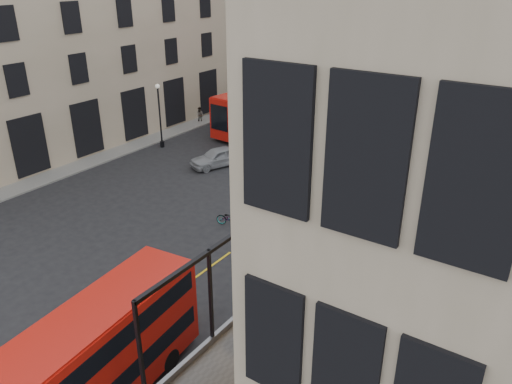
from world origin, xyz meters
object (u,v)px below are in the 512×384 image
Objects in this scene: car_b at (381,157)px; cafe_table_mid at (279,287)px; traffic_light_far at (249,98)px; street_lamp_b at (362,99)px; car_c at (286,118)px; bus_near at (79,369)px; pedestrian_a at (200,115)px; pedestrian_c at (399,124)px; car_a at (217,157)px; cyclist at (290,206)px; pedestrian_b at (332,126)px; cafe_chair_b at (315,337)px; traffic_light_near at (290,187)px; pedestrian_d at (479,143)px; street_lamp_a at (160,119)px; cafe_chair_d at (373,255)px; cafe_chair_c at (334,328)px; bicycle at (231,218)px; cafe_table_near at (250,338)px; bus_far at (256,107)px; cafe_table_far at (331,237)px; pedestrian_e at (221,115)px.

car_b is 25.14m from cafe_table_mid.
traffic_light_far is 10.82m from street_lamp_b.
car_c is at bearing 163.71° from car_b.
bus_near is at bearing -142.89° from cafe_table_mid.
pedestrian_c is (17.08, 7.70, 0.11)m from pedestrian_a.
traffic_light_far reaches higher than car_c.
traffic_light_far is at bearing 115.98° from bus_near.
car_a is 0.93× the size of car_b.
cyclist is at bearing -52.26° from pedestrian_a.
pedestrian_b is 33.59m from cafe_chair_b.
traffic_light_near is at bearing -53.23° from pedestrian_a.
car_a is 21.19m from pedestrian_d.
cafe_chair_b is (24.37, -19.05, 2.45)m from street_lamp_a.
cafe_chair_d reaches higher than car_b.
cafe_chair_b reaches higher than pedestrian_c.
pedestrian_a is (-8.54, 8.16, 0.04)m from car_a.
cafe_table_mid is at bearing 168.71° from cafe_chair_c.
street_lamp_b is 21.76m from cyclist.
cafe_table_mid is at bearing -53.69° from traffic_light_far.
car_a is 12.43m from car_b.
car_c is 34.05m from cafe_table_mid.
cafe_chair_d reaches higher than pedestrian_b.
car_c is 2.72× the size of pedestrian_d.
bicycle is (-3.69, -14.14, -0.29)m from car_b.
car_c is (-11.40, 5.04, -0.02)m from car_b.
bicycle is 1.98× the size of cafe_chair_d.
cafe_chair_c is (22.60, -28.38, 2.40)m from traffic_light_far.
car_a is 2.74× the size of pedestrian_b.
car_a is 6.42× the size of cafe_table_near.
street_lamp_a is at bearing -164.35° from car_a.
bus_far is 6.18× the size of cyclist.
pedestrian_b is at bearing 118.42° from cafe_chair_d.
car_b is 6.74× the size of cafe_table_far.
cafe_chair_c is at bearing -62.49° from cafe_table_far.
pedestrian_c is (15.16, 14.99, -1.52)m from street_lamp_a.
street_lamp_a is 30.76m from cafe_table_near.
traffic_light_far is 35.38m from bus_near.
bus_near is 5.59× the size of pedestrian_e.
cafe_table_far is at bearing 111.98° from cafe_chair_b.
pedestrian_e is at bearing 2.11° from pedestrian_a.
pedestrian_d is (20.47, 3.19, -1.50)m from traffic_light_far.
bus_far is at bearing -132.00° from street_lamp_b.
cafe_chair_b is at bearing -53.20° from bus_far.
cafe_table_far reaches higher than pedestrian_d.
cyclist is 0.87× the size of pedestrian_d.
car_b is 2.95× the size of pedestrian_b.
cafe_table_mid is at bearing -61.29° from traffic_light_near.
car_c is 35.85m from cafe_chair_b.
cafe_chair_c is 0.84× the size of cafe_chair_d.
cafe_table_mid is at bearing 37.11° from bus_near.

